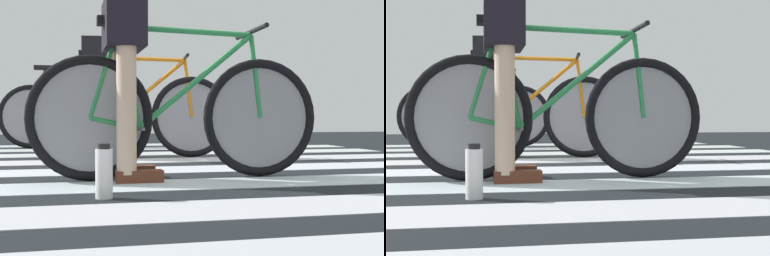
{
  "view_description": "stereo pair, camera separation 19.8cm",
  "coord_description": "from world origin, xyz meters",
  "views": [
    {
      "loc": [
        -0.52,
        -3.68,
        0.4
      ],
      "look_at": [
        0.3,
        -0.12,
        0.31
      ],
      "focal_mm": 49.66,
      "sensor_mm": 36.0,
      "label": 1
    },
    {
      "loc": [
        -0.32,
        -3.68,
        0.4
      ],
      "look_at": [
        0.3,
        -0.12,
        0.31
      ],
      "focal_mm": 49.66,
      "sensor_mm": 36.0,
      "label": 2
    }
  ],
  "objects": [
    {
      "name": "bicycle_3_of_3",
      "position": [
        -0.44,
        2.51,
        0.41
      ],
      "size": [
        1.74,
        0.52,
        0.93
      ],
      "rotation": [
        0.0,
        0.0,
        -0.04
      ],
      "color": "black",
      "rests_on": "ground"
    },
    {
      "name": "cyclist_1_of_3",
      "position": [
        -0.21,
        -0.63,
        0.69
      ],
      "size": [
        0.31,
        0.41,
        1.03
      ],
      "rotation": [
        0.0,
        0.0,
        0.01
      ],
      "color": "beige",
      "rests_on": "ground"
    },
    {
      "name": "ground",
      "position": [
        0.0,
        0.0,
        0.01
      ],
      "size": [
        18.0,
        14.0,
        0.02
      ],
      "color": "black"
    },
    {
      "name": "water_bottle",
      "position": [
        -0.37,
        -1.28,
        0.14
      ],
      "size": [
        0.08,
        0.08,
        0.25
      ],
      "color": "white",
      "rests_on": "ground"
    },
    {
      "name": "bicycle_2_of_3",
      "position": [
        0.02,
        0.97,
        0.41
      ],
      "size": [
        1.73,
        0.52,
        0.93
      ],
      "rotation": [
        0.0,
        0.0,
        -0.12
      ],
      "color": "black",
      "rests_on": "ground"
    },
    {
      "name": "bicycle_1_of_3",
      "position": [
        0.1,
        -0.63,
        0.41
      ],
      "size": [
        1.74,
        0.52,
        0.93
      ],
      "rotation": [
        0.0,
        0.0,
        0.01
      ],
      "color": "black",
      "rests_on": "ground"
    },
    {
      "name": "cyclist_2_of_3",
      "position": [
        -0.28,
        1.0,
        0.69
      ],
      "size": [
        0.35,
        0.43,
        1.03
      ],
      "rotation": [
        0.0,
        0.0,
        -0.12
      ],
      "color": "tan",
      "rests_on": "ground"
    },
    {
      "name": "crosswalk_markings",
      "position": [
        0.03,
        -0.14,
        0.02
      ],
      "size": [
        5.48,
        6.53,
        0.0
      ],
      "color": "#B5C0C0",
      "rests_on": "ground"
    }
  ]
}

